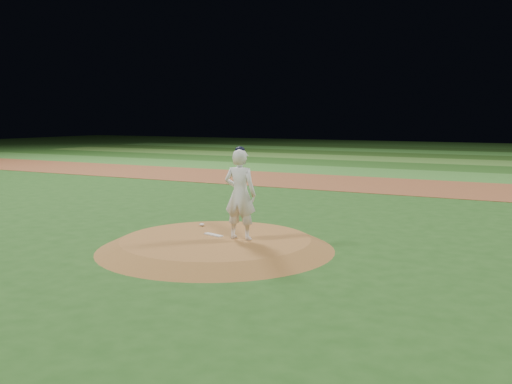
% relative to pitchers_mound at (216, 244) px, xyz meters
% --- Properties ---
extents(ground, '(120.00, 120.00, 0.00)m').
position_rel_pitchers_mound_xyz_m(ground, '(0.00, 0.00, -0.12)').
color(ground, '#224F19').
rests_on(ground, ground).
extents(infield_dirt_band, '(70.00, 6.00, 0.02)m').
position_rel_pitchers_mound_xyz_m(infield_dirt_band, '(0.00, 14.00, -0.12)').
color(infield_dirt_band, brown).
rests_on(infield_dirt_band, ground).
extents(outfield_stripe_0, '(70.00, 5.00, 0.02)m').
position_rel_pitchers_mound_xyz_m(outfield_stripe_0, '(0.00, 19.50, -0.12)').
color(outfield_stripe_0, '#37742A').
rests_on(outfield_stripe_0, ground).
extents(outfield_stripe_1, '(70.00, 5.00, 0.02)m').
position_rel_pitchers_mound_xyz_m(outfield_stripe_1, '(0.00, 24.50, -0.12)').
color(outfield_stripe_1, '#224F19').
rests_on(outfield_stripe_1, ground).
extents(outfield_stripe_2, '(70.00, 5.00, 0.02)m').
position_rel_pitchers_mound_xyz_m(outfield_stripe_2, '(0.00, 29.50, -0.12)').
color(outfield_stripe_2, '#457A2C').
rests_on(outfield_stripe_2, ground).
extents(outfield_stripe_3, '(70.00, 5.00, 0.02)m').
position_rel_pitchers_mound_xyz_m(outfield_stripe_3, '(0.00, 34.50, -0.12)').
color(outfield_stripe_3, '#244A17').
rests_on(outfield_stripe_3, ground).
extents(outfield_stripe_4, '(70.00, 5.00, 0.02)m').
position_rel_pitchers_mound_xyz_m(outfield_stripe_4, '(0.00, 39.50, -0.12)').
color(outfield_stripe_4, '#35742A').
rests_on(outfield_stripe_4, ground).
extents(outfield_stripe_5, '(70.00, 5.00, 0.02)m').
position_rel_pitchers_mound_xyz_m(outfield_stripe_5, '(0.00, 44.50, -0.12)').
color(outfield_stripe_5, '#1D3F14').
rests_on(outfield_stripe_5, ground).
extents(pitchers_mound, '(5.50, 5.50, 0.25)m').
position_rel_pitchers_mound_xyz_m(pitchers_mound, '(0.00, 0.00, 0.00)').
color(pitchers_mound, '#95602E').
rests_on(pitchers_mound, ground).
extents(pitching_rubber, '(0.56, 0.29, 0.03)m').
position_rel_pitchers_mound_xyz_m(pitching_rubber, '(-0.22, 0.25, 0.14)').
color(pitching_rubber, silver).
rests_on(pitching_rubber, pitchers_mound).
extents(rosin_bag, '(0.13, 0.13, 0.07)m').
position_rel_pitchers_mound_xyz_m(rosin_bag, '(-1.11, 1.10, 0.16)').
color(rosin_bag, white).
rests_on(rosin_bag, pitchers_mound).
extents(pitcher_on_mound, '(0.80, 0.57, 2.14)m').
position_rel_pitchers_mound_xyz_m(pitcher_on_mound, '(0.54, 0.19, 1.17)').
color(pitcher_on_mound, white).
rests_on(pitcher_on_mound, pitchers_mound).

